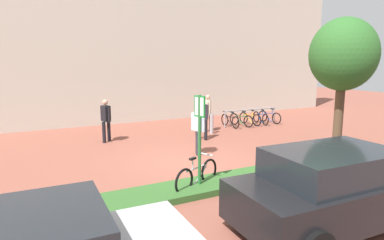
# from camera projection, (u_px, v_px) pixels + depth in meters

# --- Properties ---
(ground_plane) EXTENTS (60.00, 60.00, 0.00)m
(ground_plane) POSITION_uv_depth(u_px,v_px,m) (195.00, 160.00, 10.82)
(ground_plane) COLOR brown
(building_facade) EXTENTS (28.00, 1.20, 10.00)m
(building_facade) POSITION_uv_depth(u_px,v_px,m) (120.00, 27.00, 17.19)
(building_facade) COLOR beige
(building_facade) RESTS_ON ground
(planter_strip) EXTENTS (7.00, 1.10, 0.16)m
(planter_strip) POSITION_uv_depth(u_px,v_px,m) (218.00, 183.00, 8.53)
(planter_strip) COLOR #336028
(planter_strip) RESTS_ON ground
(tree_sidewalk) EXTENTS (2.01, 2.01, 4.51)m
(tree_sidewalk) POSITION_uv_depth(u_px,v_px,m) (343.00, 56.00, 10.05)
(tree_sidewalk) COLOR brown
(tree_sidewalk) RESTS_ON ground
(parking_sign_post) EXTENTS (0.12, 0.36, 2.40)m
(parking_sign_post) POSITION_uv_depth(u_px,v_px,m) (200.00, 129.00, 8.03)
(parking_sign_post) COLOR #2D7238
(parking_sign_post) RESTS_ON ground
(bike_at_sign) EXTENTS (1.56, 0.73, 0.86)m
(bike_at_sign) POSITION_uv_depth(u_px,v_px,m) (197.00, 175.00, 8.34)
(bike_at_sign) COLOR black
(bike_at_sign) RESTS_ON ground
(bike_rack_cluster) EXTENTS (3.21, 1.62, 0.83)m
(bike_rack_cluster) POSITION_uv_depth(u_px,v_px,m) (251.00, 118.00, 16.93)
(bike_rack_cluster) COLOR #99999E
(bike_rack_cluster) RESTS_ON ground
(bollard_steel) EXTENTS (0.16, 0.16, 0.90)m
(bollard_steel) POSITION_uv_depth(u_px,v_px,m) (212.00, 124.00, 14.82)
(bollard_steel) COLOR #ADADB2
(bollard_steel) RESTS_ON ground
(person_shirt_blue) EXTENTS (0.35, 0.58, 1.72)m
(person_shirt_blue) POSITION_uv_depth(u_px,v_px,m) (198.00, 127.00, 11.35)
(person_shirt_blue) COLOR #2D2D38
(person_shirt_blue) RESTS_ON ground
(person_shirt_white) EXTENTS (0.45, 0.51, 1.72)m
(person_shirt_white) POSITION_uv_depth(u_px,v_px,m) (208.00, 111.00, 15.15)
(person_shirt_white) COLOR #383342
(person_shirt_white) RESTS_ON ground
(person_suited_navy) EXTENTS (0.40, 0.59, 1.72)m
(person_suited_navy) POSITION_uv_depth(u_px,v_px,m) (106.00, 118.00, 13.20)
(person_suited_navy) COLOR black
(person_suited_navy) RESTS_ON ground
(person_suited_dark) EXTENTS (0.61, 0.41, 1.72)m
(person_suited_dark) POSITION_uv_depth(u_px,v_px,m) (202.00, 116.00, 13.56)
(person_suited_dark) COLOR black
(person_suited_dark) RESTS_ON ground
(car_black_suv) EXTENTS (4.37, 2.17, 1.54)m
(car_black_suv) POSITION_uv_depth(u_px,v_px,m) (337.00, 188.00, 6.40)
(car_black_suv) COLOR black
(car_black_suv) RESTS_ON ground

